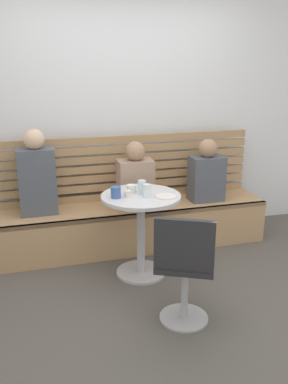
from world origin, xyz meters
The scene contains 15 objects.
ground centered at (0.00, 0.00, 0.00)m, with size 8.00×8.00×0.00m, color #514C47.
back_wall centered at (0.00, 1.64, 1.45)m, with size 5.20×0.10×2.90m, color silver.
booth_bench centered at (0.00, 1.20, 0.22)m, with size 2.70×0.52×0.44m.
booth_backrest centered at (0.00, 1.44, 0.78)m, with size 2.65×0.04×0.67m.
cafe_table centered at (-0.08, 0.62, 0.52)m, with size 0.68×0.68×0.74m.
white_chair centered at (0.01, -0.19, 0.46)m, with size 0.54×0.54×0.85m.
person_adult centered at (-0.91, 1.24, 0.80)m, with size 0.34×0.22×0.80m.
person_child_left centered at (0.77, 1.17, 0.72)m, with size 0.34×0.22×0.64m.
person_child_middle centered at (0.01, 1.16, 0.73)m, with size 0.34×0.22×0.66m.
cup_mug_blue centered at (-0.30, 0.60, 0.79)m, with size 0.08×0.08×0.10m, color #3D5B9E.
cup_glass_tall centered at (-0.06, 0.64, 0.80)m, with size 0.07×0.07×0.12m, color silver.
cup_espresso_small centered at (-0.20, 0.60, 0.77)m, with size 0.06×0.06×0.06m, color silver.
cup_water_clear centered at (-0.05, 0.55, 0.80)m, with size 0.07×0.07×0.11m, color white.
cup_ceramic_white centered at (-0.14, 0.70, 0.78)m, with size 0.08×0.08×0.07m, color white.
plate_small centered at (0.11, 0.51, 0.75)m, with size 0.17×0.17×0.01m, color white.
Camera 1 is at (-0.97, -2.61, 1.82)m, focal length 39.01 mm.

